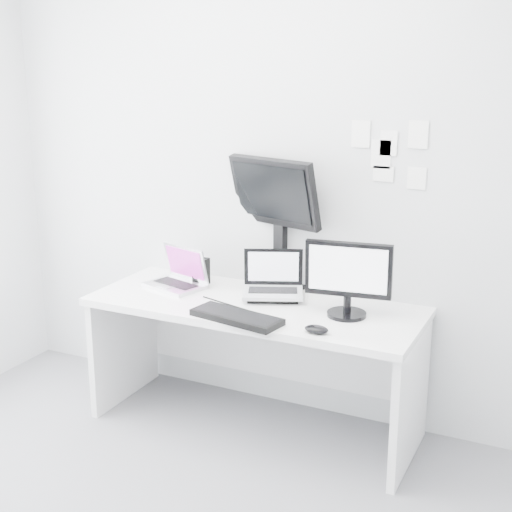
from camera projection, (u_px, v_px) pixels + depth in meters
name	position (u px, v px, depth m)	size (l,w,h in m)	color
back_wall	(282.00, 179.00, 3.99)	(3.60, 3.60, 0.00)	#BBBDBF
desk	(254.00, 366.00, 3.94)	(1.80, 0.70, 0.73)	white
macbook	(174.00, 267.00, 4.08)	(0.33, 0.24, 0.24)	silver
speaker	(201.00, 271.00, 4.15)	(0.08, 0.08, 0.16)	black
dell_laptop	(273.00, 275.00, 3.88)	(0.32, 0.25, 0.27)	silver
rear_monitor	(277.00, 222.00, 4.01)	(0.57, 0.20, 0.77)	black
samsung_monitor	(348.00, 278.00, 3.60)	(0.44, 0.20, 0.40)	black
keyboard	(237.00, 317.00, 3.59)	(0.48, 0.17, 0.03)	black
mouse	(316.00, 329.00, 3.42)	(0.12, 0.08, 0.04)	black
wall_note_0	(361.00, 134.00, 3.72)	(0.10, 0.00, 0.14)	white
wall_note_1	(389.00, 143.00, 3.67)	(0.09, 0.00, 0.13)	white
wall_note_2	(418.00, 135.00, 3.59)	(0.10, 0.00, 0.14)	white
wall_note_3	(383.00, 174.00, 3.72)	(0.11, 0.00, 0.08)	white
wall_note_4	(417.00, 178.00, 3.65)	(0.10, 0.00, 0.11)	white
wall_note_5	(381.00, 154.00, 3.70)	(0.10, 0.00, 0.15)	white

